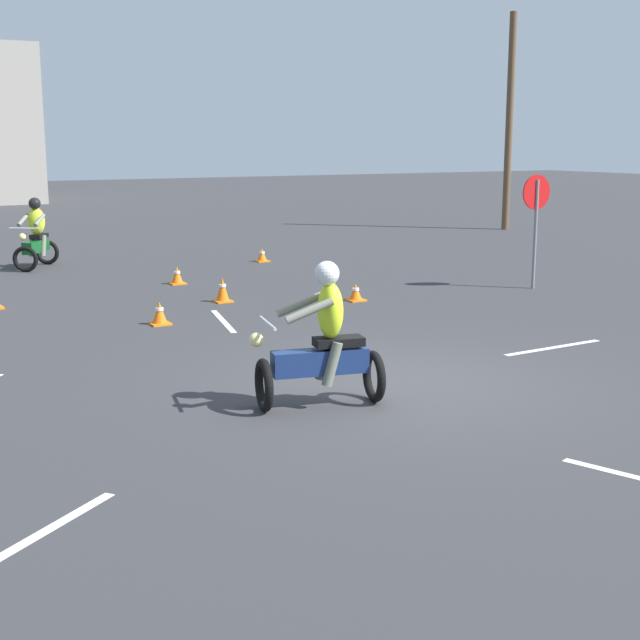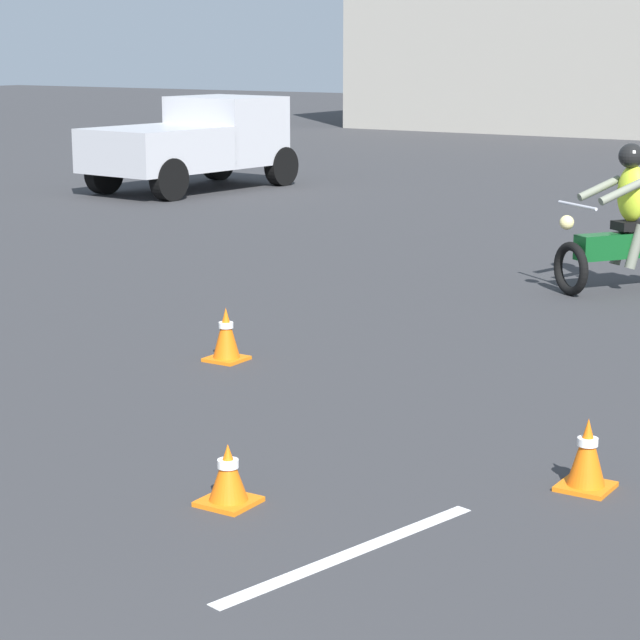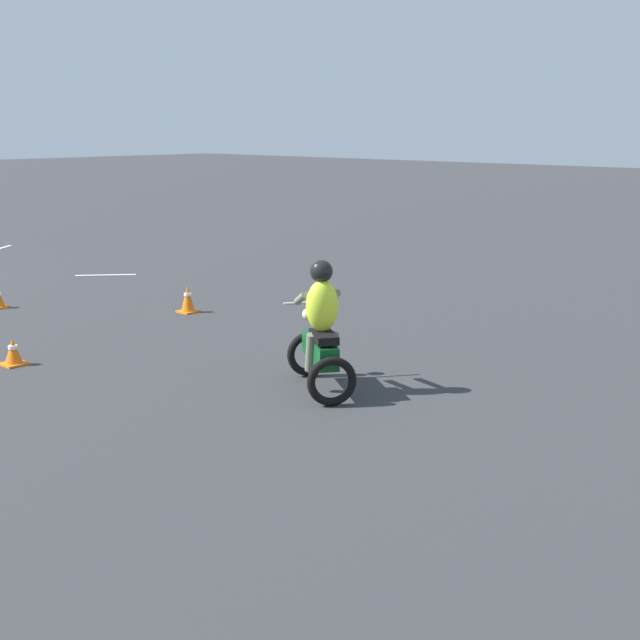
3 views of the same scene
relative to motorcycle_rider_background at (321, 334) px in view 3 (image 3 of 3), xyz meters
The scene contains 4 objects.
motorcycle_rider_background is the anchor object (origin of this frame).
traffic_cone_near_left 4.45m from the motorcycle_rider_background, 62.91° to the right, with size 0.32×0.32×0.37m.
traffic_cone_far_center 5.32m from the motorcycle_rider_background, 110.48° to the right, with size 0.32×0.32×0.48m.
lane_stripe_nw 9.97m from the motorcycle_rider_background, 108.23° to the right, with size 0.10×1.32×0.01m, color silver.
Camera 3 is at (6.14, 19.97, 3.26)m, focal length 50.00 mm.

